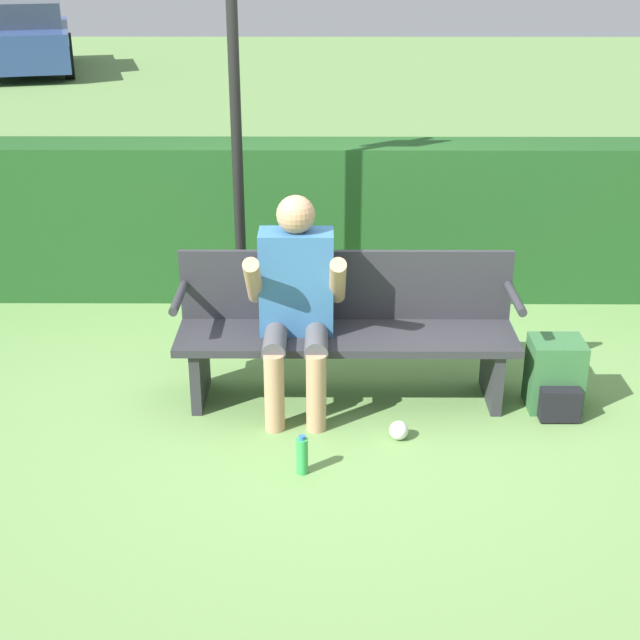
{
  "coord_description": "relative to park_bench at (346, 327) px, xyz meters",
  "views": [
    {
      "loc": [
        -0.13,
        -4.63,
        2.52
      ],
      "look_at": [
        -0.15,
        -0.1,
        0.55
      ],
      "focal_mm": 50.0,
      "sensor_mm": 36.0,
      "label": 1
    }
  ],
  "objects": [
    {
      "name": "litter_crumple",
      "position": [
        0.28,
        -0.53,
        -0.38
      ],
      "size": [
        0.1,
        0.1,
        0.1
      ],
      "color": "silver",
      "rests_on": "ground"
    },
    {
      "name": "backpack",
      "position": [
        1.19,
        -0.17,
        -0.24
      ],
      "size": [
        0.3,
        0.35,
        0.42
      ],
      "color": "#336638",
      "rests_on": "ground"
    },
    {
      "name": "signpost",
      "position": [
        -0.68,
        0.83,
        1.06
      ],
      "size": [
        0.41,
        0.09,
        2.58
      ],
      "color": "black",
      "rests_on": "ground"
    },
    {
      "name": "ground_plane",
      "position": [
        0.0,
        -0.07,
        -0.43
      ],
      "size": [
        40.0,
        40.0,
        0.0
      ],
      "primitive_type": "plane",
      "color": "#668E4C"
    },
    {
      "name": "park_bench",
      "position": [
        0.0,
        0.0,
        0.0
      ],
      "size": [
        1.94,
        0.48,
        0.84
      ],
      "color": "#2D2D33",
      "rests_on": "ground"
    },
    {
      "name": "hedge_back",
      "position": [
        0.0,
        1.62,
        0.14
      ],
      "size": [
        12.0,
        0.46,
        1.15
      ],
      "color": "#1E4C1E",
      "rests_on": "ground"
    },
    {
      "name": "water_bottle",
      "position": [
        -0.24,
        -0.86,
        -0.33
      ],
      "size": [
        0.06,
        0.06,
        0.22
      ],
      "color": "green",
      "rests_on": "ground"
    },
    {
      "name": "person_seated",
      "position": [
        -0.28,
        -0.11,
        0.24
      ],
      "size": [
        0.55,
        0.57,
        1.22
      ],
      "color": "#336699",
      "rests_on": "ground"
    },
    {
      "name": "parked_car",
      "position": [
        -5.98,
        13.42,
        0.2
      ],
      "size": [
        2.61,
        4.24,
        1.33
      ],
      "rotation": [
        0.0,
        0.0,
        1.84
      ],
      "color": "#2D4784",
      "rests_on": "ground"
    }
  ]
}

